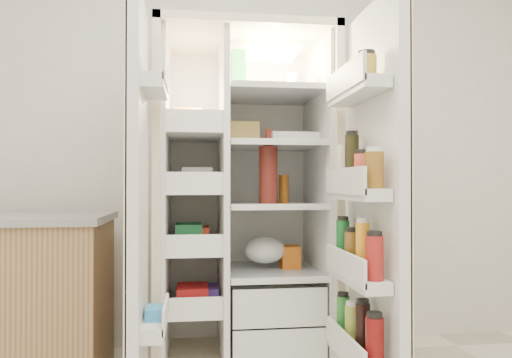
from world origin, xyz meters
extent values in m
cube|color=silver|center=(0.00, 2.00, 1.35)|extent=(4.00, 0.02, 2.70)
cube|color=beige|center=(0.00, 1.93, 0.90)|extent=(0.92, 0.04, 1.80)
cube|color=beige|center=(-0.44, 1.60, 0.90)|extent=(0.04, 0.70, 1.80)
cube|color=beige|center=(0.44, 1.60, 0.90)|extent=(0.04, 0.70, 1.80)
cube|color=beige|center=(0.00, 1.60, 1.78)|extent=(0.92, 0.70, 0.04)
cube|color=silver|center=(0.00, 1.90, 0.92)|extent=(0.84, 0.02, 1.68)
cube|color=silver|center=(-0.41, 1.60, 0.92)|extent=(0.02, 0.62, 1.68)
cube|color=silver|center=(0.41, 1.60, 0.92)|extent=(0.02, 0.62, 1.68)
cube|color=silver|center=(-0.11, 1.60, 0.92)|extent=(0.03, 0.62, 1.68)
cube|color=silver|center=(0.16, 1.58, 0.18)|extent=(0.47, 0.52, 0.19)
cube|color=silver|center=(0.16, 1.58, 0.39)|extent=(0.47, 0.52, 0.19)
cube|color=#FFD18C|center=(0.16, 1.65, 1.72)|extent=(0.30, 0.30, 0.02)
cube|color=white|center=(-0.26, 1.60, 0.35)|extent=(0.28, 0.58, 0.02)
cube|color=white|center=(-0.26, 1.60, 0.65)|extent=(0.28, 0.58, 0.02)
cube|color=white|center=(-0.26, 1.60, 0.95)|extent=(0.28, 0.58, 0.02)
cube|color=white|center=(-0.26, 1.60, 1.25)|extent=(0.28, 0.58, 0.02)
cube|color=silver|center=(0.16, 1.60, 0.52)|extent=(0.49, 0.58, 0.01)
cube|color=silver|center=(0.16, 1.60, 0.88)|extent=(0.49, 0.58, 0.01)
cube|color=silver|center=(0.16, 1.60, 1.20)|extent=(0.49, 0.58, 0.02)
cube|color=silver|center=(0.16, 1.60, 1.48)|extent=(0.49, 0.58, 0.02)
cube|color=red|center=(-0.26, 1.60, 0.41)|extent=(0.16, 0.20, 0.10)
cube|color=#217B42|center=(-0.26, 1.60, 0.72)|extent=(0.14, 0.18, 0.12)
cube|color=silver|center=(-0.26, 1.60, 0.99)|extent=(0.20, 0.22, 0.07)
cube|color=#FFA52A|center=(-0.26, 1.60, 1.33)|extent=(0.15, 0.16, 0.14)
cube|color=#442F8D|center=(-0.26, 1.60, 0.40)|extent=(0.18, 0.20, 0.09)
cube|color=red|center=(-0.26, 1.60, 0.71)|extent=(0.14, 0.18, 0.10)
cube|color=white|center=(-0.26, 1.60, 1.02)|extent=(0.16, 0.16, 0.12)
sphere|color=orange|center=(0.03, 1.50, 0.12)|extent=(0.07, 0.07, 0.07)
sphere|color=orange|center=(0.12, 1.54, 0.12)|extent=(0.07, 0.07, 0.07)
sphere|color=orange|center=(0.22, 1.50, 0.12)|extent=(0.07, 0.07, 0.07)
sphere|color=orange|center=(0.08, 1.64, 0.12)|extent=(0.07, 0.07, 0.07)
ellipsoid|color=#3C7125|center=(0.16, 1.60, 0.40)|extent=(0.26, 0.24, 0.11)
cylinder|color=#4D1610|center=(0.12, 1.45, 1.04)|extent=(0.10, 0.10, 0.30)
cylinder|color=brown|center=(0.22, 1.55, 0.96)|extent=(0.05, 0.05, 0.15)
cube|color=green|center=(-0.03, 1.57, 1.60)|extent=(0.08, 0.08, 0.22)
cylinder|color=white|center=(0.28, 1.54, 1.53)|extent=(0.10, 0.10, 0.09)
cylinder|color=#9A5023|center=(0.18, 1.69, 1.53)|extent=(0.07, 0.07, 0.09)
cube|color=white|center=(0.28, 1.56, 1.24)|extent=(0.25, 0.11, 0.06)
cube|color=tan|center=(-0.01, 1.62, 1.27)|extent=(0.20, 0.11, 0.12)
ellipsoid|color=silver|center=(0.12, 1.62, 0.60)|extent=(0.22, 0.20, 0.14)
cube|color=orange|center=(0.27, 1.63, 0.59)|extent=(0.10, 0.12, 0.12)
cube|color=silver|center=(-0.50, 1.05, 0.90)|extent=(0.05, 0.40, 1.72)
cube|color=beige|center=(-0.52, 1.05, 0.90)|extent=(0.01, 0.40, 1.72)
cube|color=silver|center=(-0.43, 1.05, 0.40)|extent=(0.09, 0.32, 0.06)
cube|color=silver|center=(-0.43, 1.05, 1.40)|extent=(0.09, 0.32, 0.06)
cube|color=#338CCC|center=(-0.43, 1.05, 0.43)|extent=(0.07, 0.12, 0.10)
cube|color=silver|center=(0.50, 0.96, 0.90)|extent=(0.05, 0.58, 1.72)
cube|color=beige|center=(0.53, 0.96, 0.90)|extent=(0.01, 0.58, 1.72)
cube|color=silver|center=(0.42, 0.96, 0.26)|extent=(0.11, 0.50, 0.05)
cube|color=silver|center=(0.42, 0.96, 0.60)|extent=(0.11, 0.50, 0.05)
cube|color=silver|center=(0.42, 0.96, 0.95)|extent=(0.11, 0.50, 0.05)
cube|color=silver|center=(0.42, 0.96, 1.38)|extent=(0.11, 0.50, 0.05)
cylinder|color=#610A0A|center=(0.42, 0.76, 0.39)|extent=(0.07, 0.07, 0.20)
cylinder|color=black|center=(0.42, 0.89, 0.40)|extent=(0.06, 0.06, 0.22)
cylinder|color=#96A938|center=(0.42, 1.02, 0.38)|extent=(0.06, 0.06, 0.18)
cylinder|color=#2A7E2E|center=(0.42, 1.15, 0.38)|extent=(0.06, 0.06, 0.19)
cylinder|color=maroon|center=(0.42, 0.76, 0.71)|extent=(0.07, 0.07, 0.17)
cylinder|color=orange|center=(0.42, 0.89, 0.73)|extent=(0.06, 0.06, 0.21)
cylinder|color=brown|center=(0.42, 1.02, 0.70)|extent=(0.07, 0.07, 0.16)
cylinder|color=#166127|center=(0.42, 1.15, 0.72)|extent=(0.06, 0.06, 0.20)
cylinder|color=brown|center=(0.42, 0.76, 1.04)|extent=(0.07, 0.07, 0.14)
cylinder|color=#C64332|center=(0.42, 0.89, 1.04)|extent=(0.07, 0.07, 0.14)
cylinder|color=black|center=(0.42, 1.02, 1.09)|extent=(0.06, 0.06, 0.23)
cylinder|color=beige|center=(0.42, 1.15, 1.06)|extent=(0.06, 0.06, 0.18)
cylinder|color=#A38E28|center=(0.42, 0.84, 1.45)|extent=(0.08, 0.08, 0.10)
camera|label=1|loc=(-0.27, -1.01, 0.99)|focal=34.00mm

